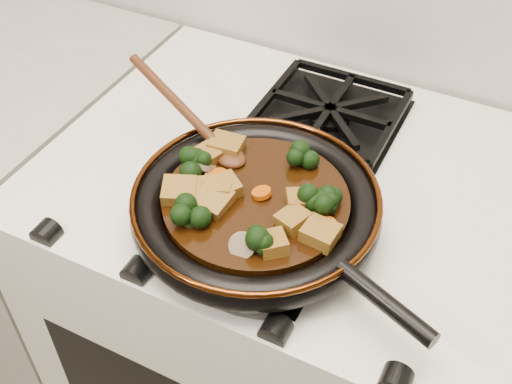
% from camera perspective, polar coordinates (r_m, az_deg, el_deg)
% --- Properties ---
extents(stove, '(0.76, 0.60, 0.90)m').
position_cam_1_polar(stove, '(1.33, 2.64, -12.56)').
color(stove, white).
rests_on(stove, ground).
extents(burner_grate_front, '(0.23, 0.23, 0.03)m').
position_cam_1_polar(burner_grate_front, '(0.89, -0.19, -2.75)').
color(burner_grate_front, black).
rests_on(burner_grate_front, stove).
extents(burner_grate_back, '(0.23, 0.23, 0.03)m').
position_cam_1_polar(burner_grate_back, '(1.08, 6.56, 6.95)').
color(burner_grate_back, black).
rests_on(burner_grate_back, stove).
extents(skillet, '(0.45, 0.34, 0.05)m').
position_cam_1_polar(skillet, '(0.87, 0.09, -1.31)').
color(skillet, black).
rests_on(skillet, burner_grate_front).
extents(braising_sauce, '(0.25, 0.25, 0.02)m').
position_cam_1_polar(braising_sauce, '(0.87, 0.00, -1.00)').
color(braising_sauce, black).
rests_on(braising_sauce, skillet).
extents(tofu_cube_0, '(0.05, 0.05, 0.03)m').
position_cam_1_polar(tofu_cube_0, '(0.79, 1.52, -4.61)').
color(tofu_cube_0, brown).
rests_on(tofu_cube_0, braising_sauce).
extents(tofu_cube_1, '(0.05, 0.04, 0.02)m').
position_cam_1_polar(tofu_cube_1, '(0.81, 5.73, -3.70)').
color(tofu_cube_1, brown).
rests_on(tofu_cube_1, braising_sauce).
extents(tofu_cube_2, '(0.05, 0.05, 0.03)m').
position_cam_1_polar(tofu_cube_2, '(0.84, -3.84, -0.87)').
color(tofu_cube_2, brown).
rests_on(tofu_cube_2, braising_sauce).
extents(tofu_cube_3, '(0.06, 0.06, 0.03)m').
position_cam_1_polar(tofu_cube_3, '(0.86, -2.93, 0.28)').
color(tofu_cube_3, brown).
rests_on(tofu_cube_3, braising_sauce).
extents(tofu_cube_4, '(0.06, 0.06, 0.03)m').
position_cam_1_polar(tofu_cube_4, '(0.86, -4.65, 0.06)').
color(tofu_cube_4, brown).
rests_on(tofu_cube_4, braising_sauce).
extents(tofu_cube_5, '(0.05, 0.05, 0.03)m').
position_cam_1_polar(tofu_cube_5, '(0.93, -2.69, 4.05)').
color(tofu_cube_5, brown).
rests_on(tofu_cube_5, braising_sauce).
extents(tofu_cube_6, '(0.05, 0.05, 0.03)m').
position_cam_1_polar(tofu_cube_6, '(0.91, -4.62, 3.05)').
color(tofu_cube_6, brown).
rests_on(tofu_cube_6, braising_sauce).
extents(tofu_cube_7, '(0.05, 0.05, 0.03)m').
position_cam_1_polar(tofu_cube_7, '(0.86, -3.42, 0.28)').
color(tofu_cube_7, brown).
rests_on(tofu_cube_7, braising_sauce).
extents(tofu_cube_8, '(0.05, 0.05, 0.02)m').
position_cam_1_polar(tofu_cube_8, '(0.85, 3.98, -0.78)').
color(tofu_cube_8, brown).
rests_on(tofu_cube_8, braising_sauce).
extents(tofu_cube_9, '(0.05, 0.05, 0.03)m').
position_cam_1_polar(tofu_cube_9, '(0.82, 3.33, -2.50)').
color(tofu_cube_9, brown).
rests_on(tofu_cube_9, braising_sauce).
extents(tofu_cube_10, '(0.06, 0.06, 0.03)m').
position_cam_1_polar(tofu_cube_10, '(0.86, -6.82, 0.02)').
color(tofu_cube_10, brown).
rests_on(tofu_cube_10, braising_sauce).
extents(broccoli_floret_0, '(0.08, 0.09, 0.07)m').
position_cam_1_polar(broccoli_floret_0, '(0.84, 5.61, -0.78)').
color(broccoli_floret_0, black).
rests_on(broccoli_floret_0, braising_sauce).
extents(broccoli_floret_1, '(0.07, 0.07, 0.06)m').
position_cam_1_polar(broccoli_floret_1, '(0.89, -5.65, 2.31)').
color(broccoli_floret_1, black).
rests_on(broccoli_floret_1, braising_sauce).
extents(broccoli_floret_2, '(0.08, 0.09, 0.07)m').
position_cam_1_polar(broccoli_floret_2, '(0.82, -5.97, -2.48)').
color(broccoli_floret_2, black).
rests_on(broccoli_floret_2, braising_sauce).
extents(broccoli_floret_3, '(0.09, 0.09, 0.07)m').
position_cam_1_polar(broccoli_floret_3, '(0.79, 0.16, -4.59)').
color(broccoli_floret_3, black).
rests_on(broccoli_floret_3, braising_sauce).
extents(broccoli_floret_4, '(0.07, 0.08, 0.07)m').
position_cam_1_polar(broccoli_floret_4, '(0.84, 5.79, -0.95)').
color(broccoli_floret_4, black).
rests_on(broccoli_floret_4, braising_sauce).
extents(broccoli_floret_5, '(0.09, 0.08, 0.06)m').
position_cam_1_polar(broccoli_floret_5, '(0.91, 4.09, 3.16)').
color(broccoli_floret_5, black).
rests_on(broccoli_floret_5, braising_sauce).
extents(carrot_coin_0, '(0.03, 0.03, 0.01)m').
position_cam_1_polar(carrot_coin_0, '(0.88, -3.37, 1.34)').
color(carrot_coin_0, '#BD4705').
rests_on(carrot_coin_0, braising_sauce).
extents(carrot_coin_1, '(0.03, 0.03, 0.01)m').
position_cam_1_polar(carrot_coin_1, '(0.86, 0.50, -0.08)').
color(carrot_coin_1, '#BD4705').
rests_on(carrot_coin_1, braising_sauce).
extents(carrot_coin_2, '(0.03, 0.03, 0.01)m').
position_cam_1_polar(carrot_coin_2, '(0.83, -5.17, -2.25)').
color(carrot_coin_2, '#BD4705').
rests_on(carrot_coin_2, braising_sauce).
extents(carrot_coin_3, '(0.03, 0.03, 0.02)m').
position_cam_1_polar(carrot_coin_3, '(0.82, 6.24, -3.17)').
color(carrot_coin_3, '#BD4705').
rests_on(carrot_coin_3, braising_sauce).
extents(mushroom_slice_0, '(0.04, 0.03, 0.03)m').
position_cam_1_polar(mushroom_slice_0, '(0.90, -4.64, 2.32)').
color(mushroom_slice_0, '#786445').
rests_on(mushroom_slice_0, braising_sauce).
extents(mushroom_slice_1, '(0.04, 0.04, 0.02)m').
position_cam_1_polar(mushroom_slice_1, '(0.83, -5.76, -2.07)').
color(mushroom_slice_1, '#786445').
rests_on(mushroom_slice_1, braising_sauce).
extents(mushroom_slice_2, '(0.04, 0.03, 0.03)m').
position_cam_1_polar(mushroom_slice_2, '(0.79, -1.20, -4.76)').
color(mushroom_slice_2, '#786445').
rests_on(mushroom_slice_2, braising_sauce).
extents(mushroom_slice_3, '(0.05, 0.05, 0.02)m').
position_cam_1_polar(mushroom_slice_3, '(0.86, -6.13, -0.02)').
color(mushroom_slice_3, '#786445').
rests_on(mushroom_slice_3, braising_sauce).
extents(wooden_spoon, '(0.15, 0.08, 0.23)m').
position_cam_1_polar(wooden_spoon, '(0.94, -4.94, 5.76)').
color(wooden_spoon, '#4A2410').
rests_on(wooden_spoon, braising_sauce).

